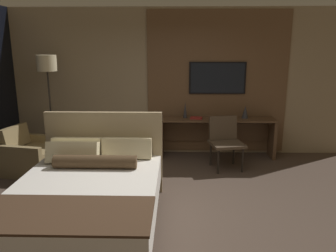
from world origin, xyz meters
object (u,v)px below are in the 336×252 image
object	(u,v)px
desk_chair	(225,138)
armchair_by_window	(31,156)
tv	(217,78)
desk	(217,130)
book	(196,118)
vase_short	(185,110)
vase_tall	(245,112)
bed	(88,199)
floor_lamp	(47,72)

from	to	relation	value
desk_chair	armchair_by_window	xyz separation A→B (m)	(-3.32, -0.29, -0.27)
tv	armchair_by_window	xyz separation A→B (m)	(-3.24, -1.07, -1.24)
desk	book	world-z (taller)	book
desk	vase_short	xyz separation A→B (m)	(-0.61, 0.01, 0.39)
desk	desk_chair	world-z (taller)	desk_chair
tv	desk	bearing A→B (deg)	-90.00
armchair_by_window	book	distance (m)	3.00
vase_short	vase_tall	bearing A→B (deg)	-0.40
tv	book	world-z (taller)	tv
bed	desk	size ratio (longest dim) A/B	0.99
floor_lamp	vase_tall	size ratio (longest dim) A/B	8.14
book	desk_chair	bearing A→B (deg)	-47.73
floor_lamp	book	size ratio (longest dim) A/B	7.92
vase_tall	vase_short	size ratio (longest dim) A/B	0.77
desk	tv	bearing A→B (deg)	90.00
floor_lamp	armchair_by_window	bearing A→B (deg)	-107.77
book	desk	bearing A→B (deg)	11.10
desk_chair	vase_tall	size ratio (longest dim) A/B	3.76
floor_lamp	book	xyz separation A→B (m)	(2.66, 0.25, -0.87)
desk	vase_tall	xyz separation A→B (m)	(0.52, -0.00, 0.35)
desk	armchair_by_window	world-z (taller)	armchair_by_window
desk	armchair_by_window	distance (m)	3.38
desk	desk_chair	distance (m)	0.61
desk_chair	book	bearing A→B (deg)	120.63
tv	desk_chair	xyz separation A→B (m)	(0.07, -0.78, -0.97)
vase_short	floor_lamp	bearing A→B (deg)	-172.26
bed	tv	bearing A→B (deg)	57.09
floor_lamp	bed	bearing A→B (deg)	-61.37
armchair_by_window	vase_short	bearing A→B (deg)	-60.71
tv	book	distance (m)	0.87
bed	vase_tall	size ratio (longest dim) A/B	9.09
desk_chair	tv	bearing A→B (deg)	83.68
armchair_by_window	floor_lamp	distance (m)	1.50
floor_lamp	book	bearing A→B (deg)	5.35
tv	vase_tall	xyz separation A→B (m)	(0.52, -0.18, -0.62)
desk	floor_lamp	xyz separation A→B (m)	(-3.06, -0.33, 1.11)
armchair_by_window	bed	bearing A→B (deg)	-129.89
armchair_by_window	vase_tall	world-z (taller)	vase_tall
floor_lamp	vase_short	distance (m)	2.58
bed	tv	distance (m)	3.53
bed	desk_chair	distance (m)	2.77
bed	armchair_by_window	bearing A→B (deg)	129.62
desk	vase_tall	world-z (taller)	vase_tall
desk	floor_lamp	size ratio (longest dim) A/B	1.12
desk_chair	armchair_by_window	bearing A→B (deg)	173.34
vase_short	desk	bearing A→B (deg)	-0.52
armchair_by_window	tv	bearing A→B (deg)	-61.29
book	vase_tall	bearing A→B (deg)	4.73
armchair_by_window	floor_lamp	size ratio (longest dim) A/B	0.49
bed	floor_lamp	world-z (taller)	floor_lamp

